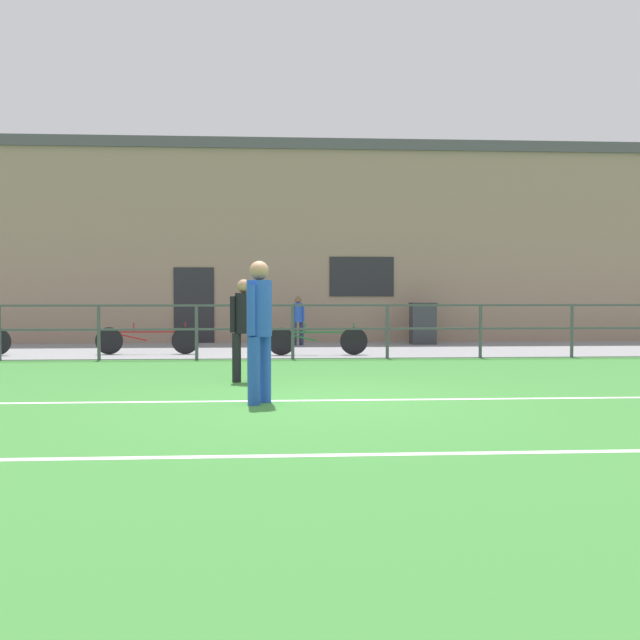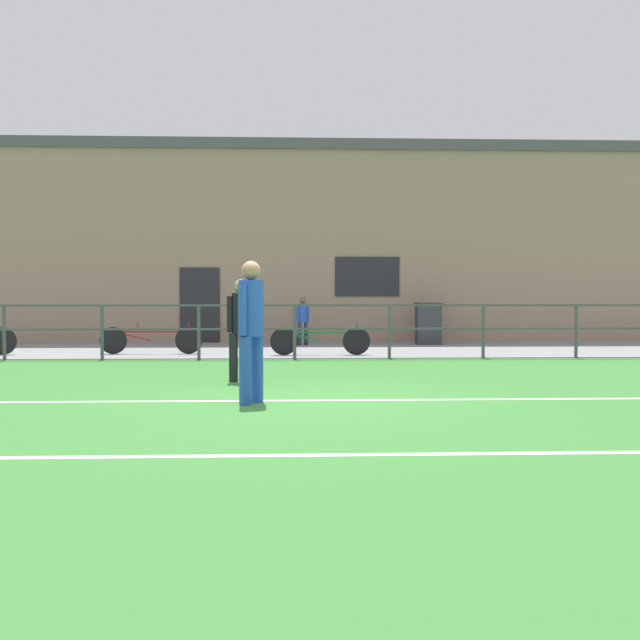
# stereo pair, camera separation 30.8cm
# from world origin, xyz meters

# --- Properties ---
(ground) EXTENTS (60.00, 44.00, 0.04)m
(ground) POSITION_xyz_m (0.00, 0.00, -0.02)
(ground) COLOR #387A33
(field_line_touchline) EXTENTS (36.00, 0.11, 0.00)m
(field_line_touchline) POSITION_xyz_m (0.00, 0.06, 0.00)
(field_line_touchline) COLOR white
(field_line_touchline) RESTS_ON ground
(field_line_hash) EXTENTS (36.00, 0.11, 0.00)m
(field_line_hash) POSITION_xyz_m (0.00, -3.09, 0.00)
(field_line_hash) COLOR white
(field_line_hash) RESTS_ON ground
(pavement_strip) EXTENTS (48.00, 5.00, 0.02)m
(pavement_strip) POSITION_xyz_m (0.00, 8.50, 0.01)
(pavement_strip) COLOR gray
(pavement_strip) RESTS_ON ground
(perimeter_fence) EXTENTS (36.07, 0.07, 1.15)m
(perimeter_fence) POSITION_xyz_m (0.00, 6.00, 0.75)
(perimeter_fence) COLOR #474C51
(perimeter_fence) RESTS_ON ground
(clubhouse_facade) EXTENTS (28.00, 2.56, 5.68)m
(clubhouse_facade) POSITION_xyz_m (-0.00, 12.20, 2.85)
(clubhouse_facade) COLOR gray
(clubhouse_facade) RESTS_ON ground
(player_goalkeeper) EXTENTS (0.43, 0.28, 1.59)m
(player_goalkeeper) POSITION_xyz_m (-0.85, 2.11, 0.90)
(player_goalkeeper) COLOR black
(player_goalkeeper) RESTS_ON ground
(player_striker) EXTENTS (0.31, 0.43, 1.77)m
(player_striker) POSITION_xyz_m (-0.57, -0.16, 1.01)
(player_striker) COLOR blue
(player_striker) RESTS_ON ground
(spectator_child) EXTENTS (0.34, 0.22, 1.28)m
(spectator_child) POSITION_xyz_m (0.23, 9.82, 0.75)
(spectator_child) COLOR #232D4C
(spectator_child) RESTS_ON pavement_strip
(bicycle_parked_1) EXTENTS (2.21, 0.04, 0.71)m
(bicycle_parked_1) POSITION_xyz_m (0.56, 6.75, 0.34)
(bicycle_parked_1) COLOR black
(bicycle_parked_1) RESTS_ON pavement_strip
(bicycle_parked_2) EXTENTS (2.29, 0.04, 0.71)m
(bicycle_parked_2) POSITION_xyz_m (-3.23, 7.20, 0.34)
(bicycle_parked_2) COLOR black
(bicycle_parked_2) RESTS_ON pavement_strip
(trash_bin_0) EXTENTS (0.68, 0.58, 1.11)m
(trash_bin_0) POSITION_xyz_m (3.61, 10.10, 0.58)
(trash_bin_0) COLOR #33383D
(trash_bin_0) RESTS_ON pavement_strip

